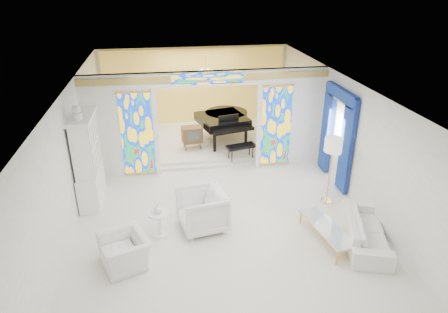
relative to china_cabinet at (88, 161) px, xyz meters
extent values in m
plane|color=white|center=(3.22, -0.60, -1.17)|extent=(12.00, 12.00, 0.00)
cube|color=silver|center=(3.22, -0.60, 1.83)|extent=(7.00, 12.00, 0.02)
cube|color=white|center=(3.22, 5.40, 0.33)|extent=(7.00, 0.02, 3.00)
cube|color=white|center=(-0.28, -0.60, 0.33)|extent=(0.02, 12.00, 3.00)
cube|color=white|center=(6.72, -0.60, 0.33)|extent=(0.02, 12.00, 3.00)
cube|color=white|center=(0.72, 1.40, 0.33)|extent=(2.00, 0.18, 3.00)
cube|color=white|center=(5.72, 1.40, 0.33)|extent=(2.00, 0.18, 3.00)
cube|color=white|center=(3.22, 1.40, 1.63)|extent=(3.00, 0.18, 0.40)
cube|color=white|center=(1.72, 1.30, 0.13)|extent=(0.12, 0.06, 2.60)
cube|color=white|center=(4.72, 1.30, 0.13)|extent=(0.12, 0.06, 2.60)
cube|color=white|center=(3.22, 1.30, 1.48)|extent=(3.24, 0.06, 0.12)
cube|color=gold|center=(3.22, 1.30, 1.65)|extent=(7.00, 0.05, 0.18)
cube|color=gold|center=(1.19, 1.29, 0.13)|extent=(0.90, 0.04, 2.40)
cube|color=gold|center=(5.25, 1.29, 0.13)|extent=(0.90, 0.04, 2.40)
cube|color=gold|center=(3.22, 1.29, 1.65)|extent=(2.00, 0.04, 0.34)
cube|color=white|center=(3.22, 3.50, -1.08)|extent=(6.80, 3.80, 0.18)
cube|color=#F9D456|center=(3.22, 5.28, 0.33)|extent=(6.70, 0.10, 2.90)
cylinder|color=gold|center=(3.42, 3.40, 1.38)|extent=(0.48, 0.48, 0.30)
cube|color=navy|center=(6.62, -0.55, 0.18)|extent=(0.12, 0.55, 2.60)
cube|color=navy|center=(6.62, 0.75, 0.18)|extent=(0.12, 0.55, 2.60)
cube|color=navy|center=(6.62, 0.10, 1.38)|extent=(0.14, 1.70, 0.30)
cube|color=gold|center=(6.62, 0.10, 1.21)|extent=(0.12, 1.50, 0.06)
cube|color=white|center=(0.00, 0.00, -0.72)|extent=(0.50, 1.40, 0.90)
cube|color=white|center=(0.00, 0.00, 0.43)|extent=(0.44, 1.30, 1.40)
cube|color=white|center=(0.23, 0.00, 0.43)|extent=(0.01, 1.20, 1.30)
cube|color=white|center=(0.00, 0.00, 1.17)|extent=(0.56, 1.46, 0.08)
cylinder|color=white|center=(0.00, -0.35, 1.29)|extent=(0.22, 0.22, 0.16)
sphere|color=white|center=(0.00, -0.35, 1.45)|extent=(0.20, 0.20, 0.20)
imported|color=white|center=(0.98, -2.67, -0.85)|extent=(1.17, 1.24, 0.64)
imported|color=white|center=(2.67, -1.66, -0.69)|extent=(1.21, 1.18, 0.95)
imported|color=silver|center=(6.17, -2.78, -0.86)|extent=(1.44, 2.27, 0.62)
cylinder|color=white|center=(1.68, -1.80, -0.58)|extent=(0.61, 0.61, 0.04)
cylinder|color=white|center=(1.68, -1.80, -0.88)|extent=(0.10, 0.10, 0.57)
cylinder|color=white|center=(1.68, -1.80, -1.15)|extent=(0.41, 0.41, 0.03)
imported|color=silver|center=(1.68, -1.80, -0.46)|extent=(0.26, 0.26, 0.21)
cube|color=white|center=(5.33, -2.61, -0.81)|extent=(0.73, 1.70, 0.04)
cube|color=gold|center=(5.33, -2.61, -0.83)|extent=(0.76, 1.73, 0.03)
cube|color=gold|center=(5.23, -3.42, -1.00)|extent=(0.04, 0.04, 0.34)
cube|color=gold|center=(5.66, -3.36, -1.00)|extent=(0.04, 0.04, 0.34)
cube|color=gold|center=(5.00, -1.87, -1.00)|extent=(0.04, 0.04, 0.34)
cube|color=gold|center=(5.42, -1.80, -1.00)|extent=(0.04, 0.04, 0.34)
cylinder|color=gold|center=(6.02, -1.01, -1.15)|extent=(0.33, 0.33, 0.03)
cylinder|color=gold|center=(6.02, -1.01, -0.35)|extent=(0.04, 0.04, 1.63)
cylinder|color=silver|center=(6.02, -1.01, 0.44)|extent=(0.48, 0.48, 0.35)
cube|color=black|center=(3.90, 3.07, -0.22)|extent=(1.79, 1.87, 0.28)
cylinder|color=black|center=(4.11, 3.49, -0.22)|extent=(1.76, 1.76, 0.28)
cube|color=black|center=(4.11, 2.19, -0.26)|extent=(1.40, 0.61, 0.10)
cube|color=silver|center=(4.13, 2.11, -0.24)|extent=(1.26, 0.39, 0.03)
cube|color=black|center=(4.03, 2.53, 0.00)|extent=(0.70, 0.19, 0.25)
cube|color=black|center=(4.25, 1.60, -0.58)|extent=(0.97, 0.56, 0.08)
cylinder|color=black|center=(3.52, 2.25, -0.67)|extent=(0.12, 0.12, 0.63)
cylinder|color=black|center=(4.61, 2.51, -0.67)|extent=(0.12, 0.12, 0.63)
cylinder|color=black|center=(3.86, 3.69, -0.67)|extent=(0.12, 0.12, 0.63)
cube|color=brown|center=(2.84, 2.62, -0.50)|extent=(0.69, 0.50, 0.52)
cube|color=#3B403D|center=(2.86, 2.41, -0.47)|extent=(0.41, 0.07, 0.33)
cone|color=brown|center=(2.61, 2.44, -0.88)|extent=(0.04, 0.04, 0.23)
cone|color=brown|center=(3.10, 2.50, -0.88)|extent=(0.04, 0.04, 0.23)
cone|color=brown|center=(2.57, 2.75, -0.88)|extent=(0.04, 0.04, 0.23)
cone|color=brown|center=(3.07, 2.81, -0.88)|extent=(0.04, 0.04, 0.23)
camera|label=1|loc=(1.91, -9.46, 4.27)|focal=32.00mm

